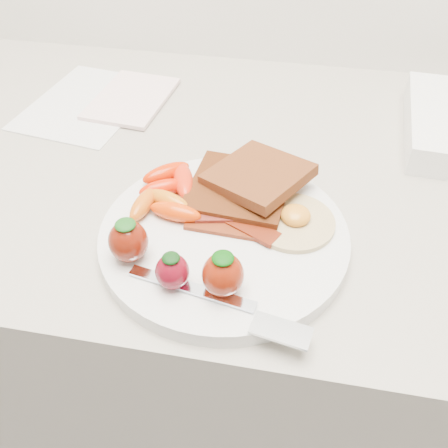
# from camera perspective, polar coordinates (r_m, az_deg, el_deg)

# --- Properties ---
(counter) EXTENTS (2.00, 0.60, 0.90)m
(counter) POSITION_cam_1_polar(r_m,az_deg,el_deg) (1.00, 2.12, -14.22)
(counter) COLOR gray
(counter) RESTS_ON ground
(plate) EXTENTS (0.27, 0.27, 0.02)m
(plate) POSITION_cam_1_polar(r_m,az_deg,el_deg) (0.54, -0.00, -1.45)
(plate) COLOR silver
(plate) RESTS_ON counter
(toast_lower) EXTENTS (0.12, 0.12, 0.01)m
(toast_lower) POSITION_cam_1_polar(r_m,az_deg,el_deg) (0.58, 1.74, 4.01)
(toast_lower) COLOR #421D07
(toast_lower) RESTS_ON plate
(toast_upper) EXTENTS (0.14, 0.14, 0.02)m
(toast_upper) POSITION_cam_1_polar(r_m,az_deg,el_deg) (0.58, 3.93, 5.58)
(toast_upper) COLOR #472311
(toast_upper) RESTS_ON toast_lower
(fried_egg) EXTENTS (0.10, 0.10, 0.02)m
(fried_egg) POSITION_cam_1_polar(r_m,az_deg,el_deg) (0.55, 7.97, 0.45)
(fried_egg) COLOR beige
(fried_egg) RESTS_ON plate
(bacon_strips) EXTENTS (0.11, 0.06, 0.01)m
(bacon_strips) POSITION_cam_1_polar(r_m,az_deg,el_deg) (0.54, 1.20, 0.23)
(bacon_strips) COLOR #43180D
(bacon_strips) RESTS_ON plate
(baby_carrots) EXTENTS (0.09, 0.12, 0.02)m
(baby_carrots) POSITION_cam_1_polar(r_m,az_deg,el_deg) (0.58, -6.44, 3.71)
(baby_carrots) COLOR red
(baby_carrots) RESTS_ON plate
(strawberries) EXTENTS (0.14, 0.07, 0.05)m
(strawberries) POSITION_cam_1_polar(r_m,az_deg,el_deg) (0.48, -5.79, -4.09)
(strawberries) COLOR #5E1307
(strawberries) RESTS_ON plate
(fork) EXTENTS (0.18, 0.07, 0.00)m
(fork) POSITION_cam_1_polar(r_m,az_deg,el_deg) (0.47, 0.75, -9.42)
(fork) COLOR silver
(fork) RESTS_ON plate
(paper_sheet) EXTENTS (0.19, 0.23, 0.00)m
(paper_sheet) POSITION_cam_1_polar(r_m,az_deg,el_deg) (0.82, -15.30, 13.17)
(paper_sheet) COLOR silver
(paper_sheet) RESTS_ON counter
(notepad) EXTENTS (0.12, 0.16, 0.01)m
(notepad) POSITION_cam_1_polar(r_m,az_deg,el_deg) (0.81, -10.50, 13.96)
(notepad) COLOR silver
(notepad) RESTS_ON paper_sheet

